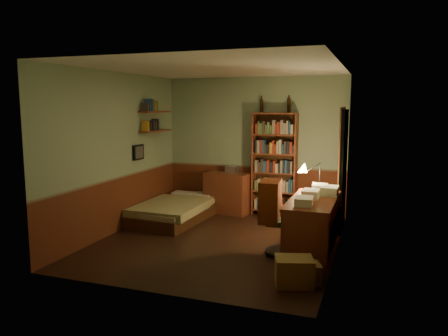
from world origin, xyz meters
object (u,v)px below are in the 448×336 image
(bookshelf, at_px, (274,165))
(desk, at_px, (312,227))
(bed, at_px, (176,204))
(dresser, at_px, (228,193))
(cardboard_box_b, at_px, (306,273))
(cardboard_box_a, at_px, (294,271))
(mini_stereo, at_px, (232,169))
(desk_lamp, at_px, (320,169))
(office_chair, at_px, (284,221))

(bookshelf, bearing_deg, desk, -62.62)
(bed, height_order, dresser, dresser)
(cardboard_box_b, bearing_deg, cardboard_box_a, -141.11)
(bookshelf, bearing_deg, dresser, -173.75)
(cardboard_box_a, xyz_separation_m, cardboard_box_b, (0.12, 0.09, -0.04))
(mini_stereo, xyz_separation_m, desk, (1.85, -2.04, -0.44))
(dresser, distance_m, cardboard_box_a, 3.55)
(desk_lamp, bearing_deg, office_chair, -126.18)
(bed, bearing_deg, bookshelf, 32.02)
(dresser, xyz_separation_m, desk, (1.89, -1.92, 0.01))
(dresser, relative_size, cardboard_box_b, 2.60)
(desk, xyz_separation_m, office_chair, (-0.37, -0.11, 0.08))
(bed, relative_size, bookshelf, 0.99)
(mini_stereo, xyz_separation_m, cardboard_box_b, (1.93, -3.06, -0.72))
(office_chair, relative_size, cardboard_box_a, 2.23)
(bookshelf, distance_m, office_chair, 2.26)
(desk_lamp, bearing_deg, dresser, 134.61)
(bookshelf, xyz_separation_m, desk, (1.00, -2.00, -0.57))
(bookshelf, height_order, desk_lamp, bookshelf)
(mini_stereo, distance_m, cardboard_box_a, 3.70)
(bed, distance_m, bookshelf, 1.97)
(desk_lamp, xyz_separation_m, cardboard_box_a, (-0.03, -1.85, -0.95))
(desk, bearing_deg, office_chair, -162.60)
(bed, distance_m, office_chair, 2.58)
(mini_stereo, xyz_separation_m, office_chair, (1.48, -2.16, -0.36))
(desk_lamp, distance_m, cardboard_box_a, 2.08)
(desk_lamp, xyz_separation_m, cardboard_box_b, (0.08, -1.75, -0.99))
(bed, xyz_separation_m, mini_stereo, (0.78, 0.92, 0.55))
(mini_stereo, distance_m, cardboard_box_b, 3.68)
(office_chair, bearing_deg, desk, 11.75)
(dresser, xyz_separation_m, cardboard_box_a, (1.85, -3.03, -0.23))
(dresser, relative_size, mini_stereo, 3.95)
(office_chair, distance_m, cardboard_box_a, 1.09)
(mini_stereo, height_order, desk, mini_stereo)
(bookshelf, xyz_separation_m, cardboard_box_a, (0.96, -3.11, -0.81))
(bookshelf, distance_m, desk_lamp, 1.61)
(bookshelf, xyz_separation_m, cardboard_box_b, (1.08, -3.02, -0.85))
(cardboard_box_b, bearing_deg, desk_lamp, 92.72)
(desk, bearing_deg, cardboard_box_a, -91.99)
(dresser, relative_size, cardboard_box_a, 2.03)
(office_chair, xyz_separation_m, cardboard_box_b, (0.44, -0.90, -0.36))
(mini_stereo, relative_size, cardboard_box_b, 0.66)
(bed, distance_m, dresser, 1.09)
(dresser, height_order, bookshelf, bookshelf)
(bed, relative_size, office_chair, 2.00)
(desk, bearing_deg, dresser, 134.93)
(dresser, distance_m, bookshelf, 1.06)
(dresser, distance_m, office_chair, 2.54)
(desk, bearing_deg, mini_stereo, 132.55)
(mini_stereo, bearing_deg, cardboard_box_b, -46.24)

